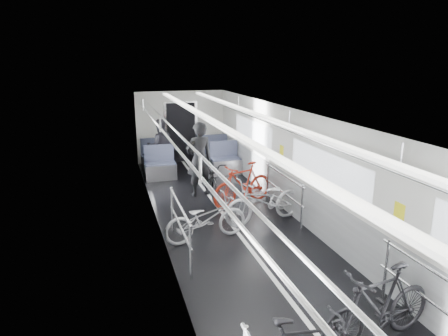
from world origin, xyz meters
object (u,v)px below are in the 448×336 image
at_px(bike_left_far, 206,219).
at_px(bike_right_mid, 265,201).
at_px(person_seated, 160,146).
at_px(bike_right_far, 243,184).
at_px(bike_right_near, 378,306).
at_px(person_standing, 199,159).
at_px(bike_aisle, 211,178).

bearing_deg(bike_left_far, bike_right_mid, -80.27).
height_order(bike_right_mid, person_seated, person_seated).
relative_size(bike_right_mid, bike_right_far, 1.09).
xyz_separation_m(bike_right_far, person_seated, (-1.52, 3.39, 0.32)).
bearing_deg(bike_right_near, bike_right_far, 171.43).
xyz_separation_m(bike_right_near, person_standing, (-0.84, 6.10, 0.44)).
relative_size(bike_aisle, person_standing, 0.94).
relative_size(bike_right_mid, person_seated, 1.13).
relative_size(bike_right_far, bike_aisle, 0.96).
xyz_separation_m(bike_right_mid, bike_right_far, (-0.10, 1.15, 0.02)).
height_order(bike_left_far, person_standing, person_standing).
bearing_deg(bike_aisle, bike_left_far, -101.37).
relative_size(bike_right_near, bike_right_mid, 0.91).
bearing_deg(bike_left_far, bike_right_far, -47.93).
relative_size(bike_right_mid, bike_aisle, 1.05).
height_order(bike_right_mid, bike_right_far, bike_right_far).
bearing_deg(bike_right_near, person_standing, 179.27).
distance_m(bike_left_far, bike_aisle, 2.64).
bearing_deg(bike_right_mid, bike_aisle, -173.11).
height_order(bike_right_near, bike_right_far, bike_right_far).
distance_m(bike_right_mid, person_standing, 2.39).
height_order(bike_right_mid, bike_aisle, bike_right_mid).
height_order(bike_aisle, person_seated, person_seated).
distance_m(bike_right_near, bike_right_far, 5.10).
bearing_deg(bike_aisle, person_seated, 116.09).
bearing_deg(bike_right_mid, person_standing, -167.54).
xyz_separation_m(bike_left_far, bike_right_far, (1.32, 1.63, 0.08)).
distance_m(bike_right_near, bike_right_mid, 3.95).
bearing_deg(bike_right_near, person_seated, -178.43).
bearing_deg(bike_aisle, person_standing, 165.03).
distance_m(bike_left_far, person_seated, 5.04).
xyz_separation_m(bike_aisle, person_seated, (-0.95, 2.49, 0.37)).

